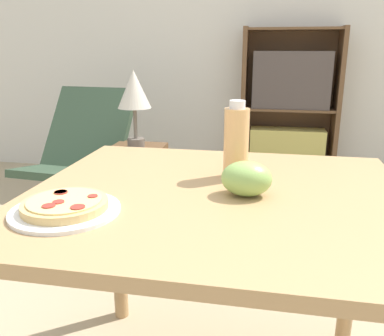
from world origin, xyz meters
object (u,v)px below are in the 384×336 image
(pizza_on_plate, at_px, (65,207))
(grape_bunch, at_px, (247,179))
(drink_bottle, at_px, (236,142))
(table_lamp, at_px, (134,93))
(lounge_chair_near, at_px, (80,178))
(side_table, at_px, (138,187))
(bookshelf, at_px, (289,115))

(pizza_on_plate, distance_m, grape_bunch, 0.48)
(drink_bottle, distance_m, table_lamp, 1.42)
(lounge_chair_near, bearing_deg, drink_bottle, -42.04)
(side_table, relative_size, table_lamp, 1.12)
(table_lamp, bearing_deg, side_table, -63.43)
(grape_bunch, height_order, bookshelf, bookshelf)
(grape_bunch, distance_m, table_lamp, 1.58)
(drink_bottle, relative_size, bookshelf, 0.18)
(drink_bottle, distance_m, side_table, 1.55)
(pizza_on_plate, bearing_deg, drink_bottle, 43.20)
(side_table, bearing_deg, grape_bunch, -60.38)
(grape_bunch, bearing_deg, table_lamp, 119.62)
(drink_bottle, xyz_separation_m, bookshelf, (0.26, 2.31, -0.28))
(pizza_on_plate, xyz_separation_m, side_table, (-0.35, 1.58, -0.51))
(pizza_on_plate, height_order, bookshelf, bookshelf)
(pizza_on_plate, relative_size, bookshelf, 0.20)
(side_table, bearing_deg, bookshelf, 47.62)
(grape_bunch, distance_m, bookshelf, 2.48)
(bookshelf, relative_size, table_lamp, 2.72)
(lounge_chair_near, distance_m, table_lamp, 0.75)
(grape_bunch, height_order, table_lamp, table_lamp)
(grape_bunch, distance_m, drink_bottle, 0.18)
(lounge_chair_near, xyz_separation_m, bookshelf, (1.44, 1.02, 0.32))
(pizza_on_plate, height_order, side_table, pizza_on_plate)
(lounge_chair_near, height_order, bookshelf, bookshelf)
(pizza_on_plate, xyz_separation_m, bookshelf, (0.64, 2.67, -0.18))
(grape_bunch, xyz_separation_m, bookshelf, (0.21, 2.46, -0.21))
(bookshelf, relative_size, side_table, 2.44)
(side_table, bearing_deg, lounge_chair_near, 171.21)
(pizza_on_plate, relative_size, lounge_chair_near, 0.31)
(drink_bottle, xyz_separation_m, lounge_chair_near, (-1.18, 1.28, -0.60))
(table_lamp, bearing_deg, pizza_on_plate, -77.49)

